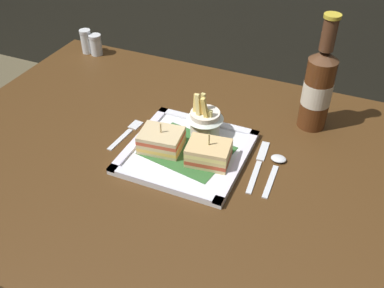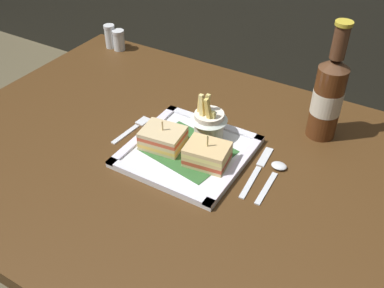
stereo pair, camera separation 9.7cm
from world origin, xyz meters
TOP-DOWN VIEW (x-y plane):
  - dining_table at (0.00, 0.00)m, footprint 1.28×0.86m
  - square_plate at (-0.03, 0.01)m, footprint 0.27×0.27m
  - sandwich_half_left at (-0.09, -0.00)m, footprint 0.10×0.09m
  - sandwich_half_right at (0.03, -0.00)m, footprint 0.10×0.08m
  - fries_cup at (-0.02, 0.09)m, footprint 0.09×0.09m
  - beer_bottle at (0.21, 0.25)m, footprint 0.07×0.07m
  - fork at (-0.20, 0.03)m, footprint 0.03×0.13m
  - knife at (0.13, 0.05)m, footprint 0.03×0.18m
  - spoon at (0.17, 0.06)m, footprint 0.03×0.14m
  - salt_shaker at (-0.54, 0.36)m, footprint 0.04×0.04m
  - pepper_shaker at (-0.50, 0.36)m, footprint 0.04×0.04m

SIDE VIEW (x-z plane):
  - dining_table at x=0.00m, z-range 0.25..1.00m
  - fork at x=-0.20m, z-range 0.75..0.75m
  - knife at x=0.13m, z-range 0.75..0.75m
  - spoon at x=0.17m, z-range 0.75..0.76m
  - square_plate at x=-0.03m, z-range 0.75..0.76m
  - pepper_shaker at x=-0.50m, z-range 0.74..0.81m
  - sandwich_half_left at x=-0.09m, z-range 0.74..0.81m
  - sandwich_half_right at x=0.03m, z-range 0.74..0.82m
  - salt_shaker at x=-0.54m, z-range 0.74..0.82m
  - fries_cup at x=-0.02m, z-range 0.74..0.86m
  - beer_bottle at x=0.21m, z-range 0.71..1.00m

